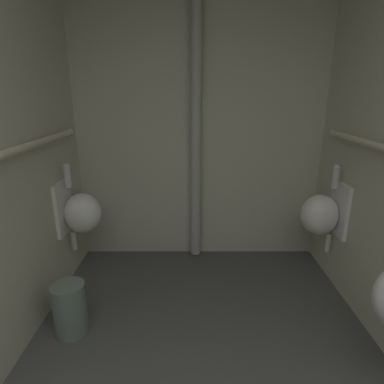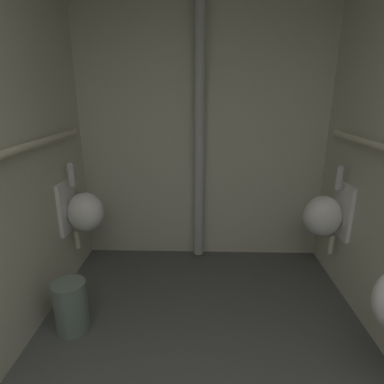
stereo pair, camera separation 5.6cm
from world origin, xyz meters
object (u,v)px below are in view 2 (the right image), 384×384
(urinal_left_mid, at_px, (83,211))
(urinal_right_far, at_px, (326,215))
(waste_bin, at_px, (71,306))
(standpipe_back_wall, at_px, (199,122))

(urinal_left_mid, relative_size, urinal_right_far, 1.00)
(urinal_right_far, distance_m, waste_bin, 2.04)
(urinal_right_far, bearing_deg, standpipe_back_wall, 156.09)
(urinal_right_far, bearing_deg, urinal_left_mid, 179.08)
(urinal_left_mid, height_order, waste_bin, urinal_left_mid)
(urinal_left_mid, relative_size, standpipe_back_wall, 0.29)
(urinal_right_far, relative_size, waste_bin, 2.07)
(standpipe_back_wall, distance_m, waste_bin, 1.79)
(urinal_left_mid, bearing_deg, waste_bin, -80.98)
(urinal_left_mid, xyz_separation_m, urinal_right_far, (1.99, -0.03, 0.00))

